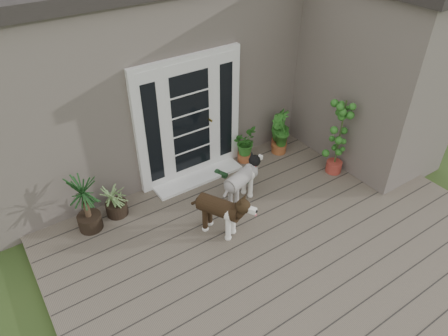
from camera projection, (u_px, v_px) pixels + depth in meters
deck at (282, 247)px, 5.95m from camera, size 6.20×4.60×0.12m
house_main at (144, 57)px, 7.91m from camera, size 7.40×4.00×3.10m
house_wing at (376, 78)px, 7.11m from camera, size 1.60×2.40×3.10m
door_unit at (190, 120)px, 6.66m from camera, size 1.90×0.14×2.15m
door_step at (198, 177)px, 7.15m from camera, size 1.60×0.40×0.05m
brindle_dog at (219, 214)px, 5.91m from camera, size 0.72×0.91×0.70m
white_dog at (241, 184)px, 6.51m from camera, size 0.83×0.53×0.64m
spider_plant at (115, 199)px, 6.27m from camera, size 0.73×0.73×0.59m
yucca at (85, 203)px, 5.90m from camera, size 0.86×0.86×0.97m
herb_a at (244, 148)px, 7.44m from camera, size 0.63×0.63×0.56m
herb_b at (280, 140)px, 7.67m from camera, size 0.51×0.51×0.54m
herb_c at (280, 132)px, 7.79m from camera, size 0.52×0.52×0.64m
sapling at (340, 137)px, 6.90m from camera, size 0.48×0.48×1.45m
clog_left at (221, 174)px, 7.21m from camera, size 0.22×0.30×0.08m
clog_right at (249, 177)px, 7.12m from camera, size 0.24×0.31×0.09m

